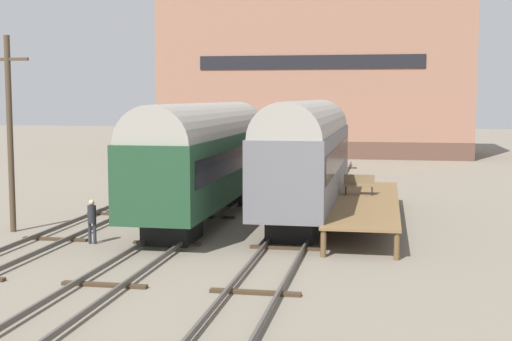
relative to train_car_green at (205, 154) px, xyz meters
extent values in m
plane|color=slate|center=(0.00, -2.74, -2.98)|extent=(200.00, 200.00, 0.00)
cube|color=#4C4742|center=(-5.20, -2.74, -2.80)|extent=(0.08, 60.00, 0.16)
cube|color=#4C4742|center=(-3.77, -2.74, -2.80)|extent=(0.08, 60.00, 0.16)
cube|color=#3D2D1E|center=(-4.49, -5.74, -2.93)|extent=(2.60, 0.24, 0.10)
cube|color=#3D2D1E|center=(-4.49, 0.26, -2.93)|extent=(2.60, 0.24, 0.10)
cube|color=#3D2D1E|center=(-4.49, 6.26, -2.93)|extent=(2.60, 0.24, 0.10)
cube|color=#3D2D1E|center=(-4.49, 12.26, -2.93)|extent=(2.60, 0.24, 0.10)
cube|color=#3D2D1E|center=(-4.49, 18.26, -2.93)|extent=(2.60, 0.24, 0.10)
cube|color=#3D2D1E|center=(-4.49, 24.26, -2.93)|extent=(2.60, 0.24, 0.10)
cube|color=#4C4742|center=(-0.72, -2.74, -2.80)|extent=(0.08, 60.00, 0.16)
cube|color=#4C4742|center=(0.72, -2.74, -2.80)|extent=(0.08, 60.00, 0.16)
cube|color=#3D2D1E|center=(0.00, -11.74, -2.93)|extent=(2.60, 0.24, 0.10)
cube|color=#3D2D1E|center=(0.00, -5.74, -2.93)|extent=(2.60, 0.24, 0.10)
cube|color=#3D2D1E|center=(0.00, 0.26, -2.93)|extent=(2.60, 0.24, 0.10)
cube|color=#3D2D1E|center=(0.00, 6.26, -2.93)|extent=(2.60, 0.24, 0.10)
cube|color=#3D2D1E|center=(0.00, 12.26, -2.93)|extent=(2.60, 0.24, 0.10)
cube|color=#3D2D1E|center=(0.00, 18.26, -2.93)|extent=(2.60, 0.24, 0.10)
cube|color=#3D2D1E|center=(0.00, 24.26, -2.93)|extent=(2.60, 0.24, 0.10)
cube|color=#4C4742|center=(3.77, -2.74, -2.80)|extent=(0.08, 60.00, 0.16)
cube|color=#4C4742|center=(5.20, -2.74, -2.80)|extent=(0.08, 60.00, 0.16)
cube|color=#3D2D1E|center=(4.49, -11.74, -2.93)|extent=(2.60, 0.24, 0.10)
cube|color=#3D2D1E|center=(4.49, -5.74, -2.93)|extent=(2.60, 0.24, 0.10)
cube|color=#3D2D1E|center=(4.49, 0.26, -2.93)|extent=(2.60, 0.24, 0.10)
cube|color=#3D2D1E|center=(4.49, 6.26, -2.93)|extent=(2.60, 0.24, 0.10)
cube|color=#3D2D1E|center=(4.49, 12.26, -2.93)|extent=(2.60, 0.24, 0.10)
cube|color=#3D2D1E|center=(4.49, 18.26, -2.93)|extent=(2.60, 0.24, 0.10)
cube|color=#3D2D1E|center=(4.49, 24.26, -2.93)|extent=(2.60, 0.24, 0.10)
cube|color=black|center=(0.00, 5.00, -2.48)|extent=(1.80, 2.40, 1.00)
cube|color=black|center=(0.00, -5.00, -2.48)|extent=(1.80, 2.40, 1.00)
cube|color=#1E4228|center=(0.00, 0.00, -0.56)|extent=(2.95, 15.38, 2.85)
cube|color=black|center=(0.00, 0.00, -0.21)|extent=(2.99, 14.15, 1.03)
cylinder|color=gray|center=(0.00, 0.00, 0.87)|extent=(2.80, 15.07, 2.80)
cube|color=black|center=(4.49, 5.98, -2.48)|extent=(1.80, 2.40, 1.00)
cube|color=black|center=(4.49, -3.79, -2.48)|extent=(1.80, 2.40, 1.00)
cube|color=slate|center=(4.49, 1.10, -0.49)|extent=(2.88, 15.03, 2.99)
cube|color=black|center=(4.49, 1.10, -0.13)|extent=(2.92, 13.82, 1.08)
cylinder|color=gray|center=(4.49, 1.10, 1.01)|extent=(2.74, 14.73, 2.74)
cube|color=brown|center=(7.20, -0.02, -1.98)|extent=(2.79, 13.74, 0.10)
cylinder|color=brown|center=(5.95, -6.74, -2.51)|extent=(0.20, 0.20, 0.95)
cylinder|color=brown|center=(8.45, -6.74, -2.51)|extent=(0.20, 0.20, 0.95)
cylinder|color=brown|center=(5.95, 6.70, -2.51)|extent=(0.20, 0.20, 0.95)
cylinder|color=brown|center=(8.45, 6.70, -2.51)|extent=(0.20, 0.20, 0.95)
cylinder|color=brown|center=(5.95, -0.02, -2.51)|extent=(0.20, 0.20, 0.95)
cylinder|color=brown|center=(8.45, -0.02, -2.51)|extent=(0.20, 0.20, 0.95)
cube|color=brown|center=(6.82, 1.75, -1.50)|extent=(1.40, 0.40, 0.06)
cube|color=brown|center=(6.82, 1.92, -1.25)|extent=(1.40, 0.06, 0.45)
cube|color=black|center=(6.23, 1.75, -1.73)|extent=(0.06, 0.40, 0.40)
cube|color=black|center=(7.42, 1.75, -1.73)|extent=(0.06, 0.40, 0.40)
cylinder|color=#282833|center=(-2.91, -6.07, -2.58)|extent=(0.12, 0.12, 0.80)
cylinder|color=#282833|center=(-2.71, -6.07, -2.58)|extent=(0.12, 0.12, 0.80)
cylinder|color=#232328|center=(-2.81, -6.07, -1.85)|extent=(0.32, 0.32, 0.66)
sphere|color=tan|center=(-2.81, -6.07, -1.41)|extent=(0.22, 0.22, 0.22)
cylinder|color=#473828|center=(-7.00, -4.37, 1.01)|extent=(0.24, 0.24, 7.98)
cube|color=#473828|center=(-7.00, -4.37, 4.04)|extent=(1.80, 0.12, 0.12)
cube|color=brown|center=(1.23, 38.11, -2.20)|extent=(28.56, 11.44, 1.56)
cube|color=#936651|center=(1.23, 38.11, 5.59)|extent=(28.56, 11.44, 14.03)
cube|color=black|center=(1.23, 32.35, 5.59)|extent=(19.99, 0.10, 1.20)
camera|label=1|loc=(8.05, -30.95, 2.54)|focal=50.00mm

